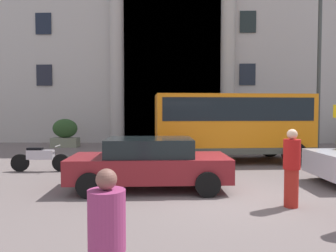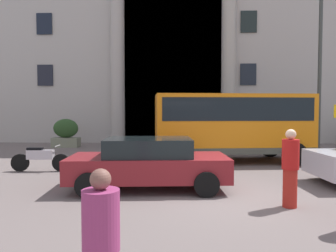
{
  "view_description": "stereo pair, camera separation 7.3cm",
  "coord_description": "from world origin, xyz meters",
  "px_view_note": "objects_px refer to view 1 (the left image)",
  "views": [
    {
      "loc": [
        -1.09,
        -7.84,
        2.09
      ],
      "look_at": [
        -1.52,
        5.19,
        1.47
      ],
      "focal_mm": 34.65,
      "sensor_mm": 36.0,
      "label": 1
    },
    {
      "loc": [
        -1.02,
        -7.84,
        2.09
      ],
      "look_at": [
        -1.52,
        5.19,
        1.47
      ],
      "focal_mm": 34.65,
      "sensor_mm": 36.0,
      "label": 2
    }
  ],
  "objects_px": {
    "hedge_planter_east": "(264,136)",
    "scooter_by_planter": "(171,159)",
    "hedge_planter_entrance_right": "(65,134)",
    "hedge_planter_west": "(206,136)",
    "lamppost_plaza_centre": "(319,53)",
    "orange_minibus": "(231,122)",
    "motorcycle_far_end": "(39,158)",
    "pedestrian_woman_with_bag": "(107,249)",
    "parked_estate_mid": "(149,163)",
    "pedestrian_child_trailing": "(292,168)"
  },
  "relations": [
    {
      "from": "hedge_planter_east",
      "to": "hedge_planter_west",
      "type": "relative_size",
      "value": 0.73
    },
    {
      "from": "hedge_planter_east",
      "to": "motorcycle_far_end",
      "type": "height_order",
      "value": "hedge_planter_east"
    },
    {
      "from": "pedestrian_woman_with_bag",
      "to": "pedestrian_child_trailing",
      "type": "relative_size",
      "value": 0.91
    },
    {
      "from": "hedge_planter_west",
      "to": "scooter_by_planter",
      "type": "relative_size",
      "value": 1.03
    },
    {
      "from": "hedge_planter_entrance_right",
      "to": "scooter_by_planter",
      "type": "relative_size",
      "value": 0.83
    },
    {
      "from": "hedge_planter_east",
      "to": "pedestrian_woman_with_bag",
      "type": "bearing_deg",
      "value": -109.72
    },
    {
      "from": "motorcycle_far_end",
      "to": "orange_minibus",
      "type": "bearing_deg",
      "value": 15.98
    },
    {
      "from": "scooter_by_planter",
      "to": "pedestrian_child_trailing",
      "type": "bearing_deg",
      "value": -70.6
    },
    {
      "from": "orange_minibus",
      "to": "lamppost_plaza_centre",
      "type": "relative_size",
      "value": 0.73
    },
    {
      "from": "parked_estate_mid",
      "to": "pedestrian_child_trailing",
      "type": "relative_size",
      "value": 2.53
    },
    {
      "from": "motorcycle_far_end",
      "to": "scooter_by_planter",
      "type": "bearing_deg",
      "value": -2.32
    },
    {
      "from": "parked_estate_mid",
      "to": "pedestrian_woman_with_bag",
      "type": "xyz_separation_m",
      "value": [
        0.1,
        -5.57,
        0.07
      ]
    },
    {
      "from": "motorcycle_far_end",
      "to": "lamppost_plaza_centre",
      "type": "relative_size",
      "value": 0.23
    },
    {
      "from": "hedge_planter_west",
      "to": "motorcycle_far_end",
      "type": "height_order",
      "value": "hedge_planter_west"
    },
    {
      "from": "hedge_planter_east",
      "to": "motorcycle_far_end",
      "type": "bearing_deg",
      "value": -142.57
    },
    {
      "from": "parked_estate_mid",
      "to": "motorcycle_far_end",
      "type": "distance_m",
      "value": 4.66
    },
    {
      "from": "scooter_by_planter",
      "to": "pedestrian_woman_with_bag",
      "type": "height_order",
      "value": "pedestrian_woman_with_bag"
    },
    {
      "from": "hedge_planter_west",
      "to": "parked_estate_mid",
      "type": "height_order",
      "value": "hedge_planter_west"
    },
    {
      "from": "hedge_planter_west",
      "to": "scooter_by_planter",
      "type": "bearing_deg",
      "value": -104.38
    },
    {
      "from": "orange_minibus",
      "to": "lamppost_plaza_centre",
      "type": "xyz_separation_m",
      "value": [
        4.89,
        3.23,
        3.34
      ]
    },
    {
      "from": "hedge_planter_east",
      "to": "parked_estate_mid",
      "type": "height_order",
      "value": "hedge_planter_east"
    },
    {
      "from": "orange_minibus",
      "to": "pedestrian_woman_with_bag",
      "type": "height_order",
      "value": "orange_minibus"
    },
    {
      "from": "pedestrian_woman_with_bag",
      "to": "lamppost_plaza_centre",
      "type": "height_order",
      "value": "lamppost_plaza_centre"
    },
    {
      "from": "orange_minibus",
      "to": "pedestrian_woman_with_bag",
      "type": "distance_m",
      "value": 10.75
    },
    {
      "from": "orange_minibus",
      "to": "hedge_planter_west",
      "type": "bearing_deg",
      "value": 91.42
    },
    {
      "from": "hedge_planter_entrance_right",
      "to": "lamppost_plaza_centre",
      "type": "height_order",
      "value": "lamppost_plaza_centre"
    },
    {
      "from": "hedge_planter_west",
      "to": "pedestrian_woman_with_bag",
      "type": "distance_m",
      "value": 15.14
    },
    {
      "from": "parked_estate_mid",
      "to": "pedestrian_child_trailing",
      "type": "distance_m",
      "value": 3.57
    },
    {
      "from": "hedge_planter_west",
      "to": "hedge_planter_east",
      "type": "bearing_deg",
      "value": 4.7
    },
    {
      "from": "hedge_planter_entrance_right",
      "to": "motorcycle_far_end",
      "type": "bearing_deg",
      "value": -76.99
    },
    {
      "from": "pedestrian_woman_with_bag",
      "to": "hedge_planter_entrance_right",
      "type": "bearing_deg",
      "value": 126.3
    },
    {
      "from": "hedge_planter_west",
      "to": "pedestrian_child_trailing",
      "type": "xyz_separation_m",
      "value": [
        0.92,
        -10.95,
        0.18
      ]
    },
    {
      "from": "hedge_planter_west",
      "to": "lamppost_plaza_centre",
      "type": "height_order",
      "value": "lamppost_plaza_centre"
    },
    {
      "from": "scooter_by_planter",
      "to": "motorcycle_far_end",
      "type": "relative_size",
      "value": 0.98
    },
    {
      "from": "hedge_planter_entrance_right",
      "to": "hedge_planter_west",
      "type": "bearing_deg",
      "value": -2.26
    },
    {
      "from": "hedge_planter_west",
      "to": "parked_estate_mid",
      "type": "distance_m",
      "value": 9.69
    },
    {
      "from": "parked_estate_mid",
      "to": "lamppost_plaza_centre",
      "type": "bearing_deg",
      "value": 41.46
    },
    {
      "from": "hedge_planter_entrance_right",
      "to": "hedge_planter_west",
      "type": "distance_m",
      "value": 8.03
    },
    {
      "from": "pedestrian_woman_with_bag",
      "to": "pedestrian_child_trailing",
      "type": "bearing_deg",
      "value": 67.66
    },
    {
      "from": "hedge_planter_east",
      "to": "scooter_by_planter",
      "type": "xyz_separation_m",
      "value": [
        -5.05,
        -7.25,
        -0.21
      ]
    },
    {
      "from": "parked_estate_mid",
      "to": "scooter_by_planter",
      "type": "relative_size",
      "value": 2.19
    },
    {
      "from": "hedge_planter_entrance_right",
      "to": "hedge_planter_west",
      "type": "relative_size",
      "value": 0.8
    },
    {
      "from": "lamppost_plaza_centre",
      "to": "motorcycle_far_end",
      "type": "bearing_deg",
      "value": -154.45
    },
    {
      "from": "scooter_by_planter",
      "to": "orange_minibus",
      "type": "bearing_deg",
      "value": 29.39
    },
    {
      "from": "lamppost_plaza_centre",
      "to": "parked_estate_mid",
      "type": "bearing_deg",
      "value": -134.3
    },
    {
      "from": "hedge_planter_west",
      "to": "lamppost_plaza_centre",
      "type": "xyz_separation_m",
      "value": [
        5.5,
        -1.41,
        4.31
      ]
    },
    {
      "from": "parked_estate_mid",
      "to": "motorcycle_far_end",
      "type": "height_order",
      "value": "parked_estate_mid"
    },
    {
      "from": "orange_minibus",
      "to": "lamppost_plaza_centre",
      "type": "height_order",
      "value": "lamppost_plaza_centre"
    },
    {
      "from": "pedestrian_child_trailing",
      "to": "lamppost_plaza_centre",
      "type": "height_order",
      "value": "lamppost_plaza_centre"
    },
    {
      "from": "motorcycle_far_end",
      "to": "pedestrian_child_trailing",
      "type": "bearing_deg",
      "value": -31.55
    }
  ]
}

